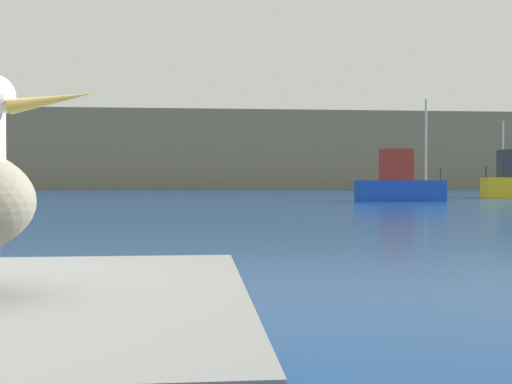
{
  "coord_description": "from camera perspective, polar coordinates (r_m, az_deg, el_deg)",
  "views": [
    {
      "loc": [
        1.63,
        -2.9,
        1.18
      ],
      "look_at": [
        3.98,
        22.21,
        0.68
      ],
      "focal_mm": 44.5,
      "sensor_mm": 36.0,
      "label": 1
    }
  ],
  "objects": [
    {
      "name": "hillside_backdrop",
      "position": [
        81.5,
        -6.51,
        3.65
      ],
      "size": [
        140.0,
        12.92,
        9.55
      ],
      "primitive_type": "cube",
      "color": "#7F755B",
      "rests_on": "ground"
    },
    {
      "name": "fishing_boat_blue",
      "position": [
        35.1,
        12.76,
        0.77
      ],
      "size": [
        4.81,
        1.39,
        5.54
      ],
      "rotation": [
        0.0,
        0.0,
        0.03
      ],
      "color": "blue",
      "rests_on": "ground"
    }
  ]
}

